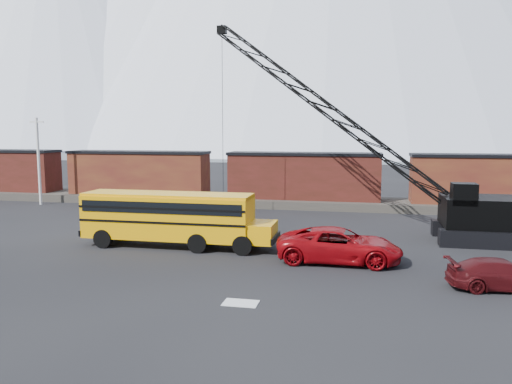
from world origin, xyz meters
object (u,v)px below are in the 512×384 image
at_px(red_pickup, 339,245).
at_px(crawler_crane, 327,109).
at_px(school_bus, 173,217).
at_px(maroon_suv, 502,274).

relative_size(red_pickup, crawler_crane, 0.30).
xyz_separation_m(school_bus, crawler_crane, (8.31, 8.03, 6.53)).
bearing_deg(maroon_suv, red_pickup, 58.85).
bearing_deg(school_bus, red_pickup, -8.41).
distance_m(school_bus, maroon_suv, 17.46).
height_order(red_pickup, maroon_suv, red_pickup).
xyz_separation_m(red_pickup, maroon_suv, (7.08, -3.13, -0.23)).
relative_size(school_bus, red_pickup, 1.81).
height_order(school_bus, red_pickup, school_bus).
bearing_deg(red_pickup, maroon_suv, -113.70).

